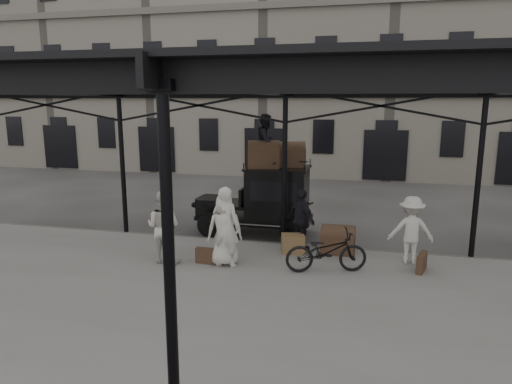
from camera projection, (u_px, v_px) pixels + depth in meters
ground at (270, 273)px, 11.26m from camera, size 120.00×120.00×0.00m
platform at (250, 305)px, 9.34m from camera, size 28.00×8.00×0.15m
canopy at (253, 79)px, 8.71m from camera, size 22.50×9.00×4.74m
building_frontage at (332, 52)px, 27.04m from camera, size 64.00×8.00×14.00m
taxi at (268, 198)px, 14.25m from camera, size 3.65×1.55×2.18m
porter_left at (226, 226)px, 11.20m from camera, size 0.81×0.62×2.00m
porter_midleft at (163, 227)px, 11.46m from camera, size 0.95×0.76×1.84m
porter_centre at (225, 230)px, 11.28m from camera, size 1.02×0.85×1.79m
porter_official at (301, 220)px, 12.39m from camera, size 1.02×0.97×1.70m
porter_right at (411, 230)px, 11.38m from camera, size 1.16×0.74×1.72m
bicycle at (326, 251)px, 10.86m from camera, size 2.06×1.22×1.02m
porter_roof at (266, 141)px, 13.81m from camera, size 0.78×0.91×1.62m
steamer_trunk_roof_near at (264, 156)px, 13.77m from camera, size 1.05×0.78×0.69m
steamer_trunk_roof_far at (290, 156)px, 14.04m from camera, size 0.97×0.70×0.65m
steamer_trunk_platform at (338, 241)px, 12.23m from camera, size 0.90×0.57×0.65m
wicker_hamper at (293, 244)px, 12.28m from camera, size 0.70×0.59×0.50m
suitcase_upright at (422, 262)px, 10.93m from camera, size 0.32×0.62×0.45m
suitcase_flat at (207, 256)px, 11.47m from camera, size 0.61×0.19×0.40m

